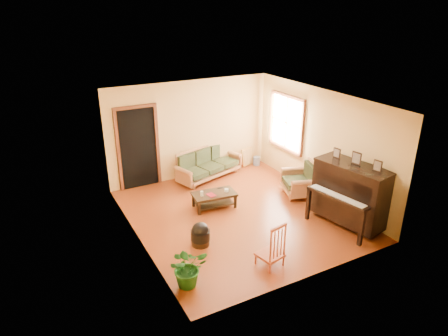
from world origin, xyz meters
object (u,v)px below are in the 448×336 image
sofa (209,164)px  red_chair (270,244)px  armchair (299,179)px  ceramic_crock (257,161)px  potted_plant (188,267)px  piano (350,195)px  footstool (200,237)px  coffee_table (214,200)px

sofa → red_chair: bearing=-117.5°
armchair → ceramic_crock: armchair is taller
armchair → potted_plant: bearing=-134.9°
sofa → armchair: size_ratio=2.19×
sofa → ceramic_crock: (1.62, 0.16, -0.27)m
piano → ceramic_crock: size_ratio=6.10×
red_chair → armchair: bearing=30.8°
red_chair → potted_plant: size_ratio=1.23×
sofa → piano: 3.91m
sofa → footstool: 3.26m
footstool → armchair: bearing=15.7°
sofa → potted_plant: (-2.28, -3.83, -0.04)m
footstool → red_chair: (0.82, -1.19, 0.26)m
sofa → piano: piano is taller
ceramic_crock → potted_plant: potted_plant is taller
coffee_table → armchair: (2.11, -0.40, 0.25)m
footstool → potted_plant: potted_plant is taller
piano → potted_plant: (-3.80, -0.24, -0.32)m
piano → ceramic_crock: 3.79m
armchair → potted_plant: size_ratio=1.20×
sofa → armchair: 2.46m
armchair → sofa: bearing=145.3°
coffee_table → ceramic_crock: (2.27, 1.73, -0.05)m
footstool → red_chair: 1.47m
coffee_table → piano: bearing=-42.9°
ceramic_crock → potted_plant: (-3.90, -3.99, 0.23)m
coffee_table → ceramic_crock: coffee_table is taller
coffee_table → piano: (2.17, -2.02, 0.50)m
coffee_table → armchair: 2.17m
red_chair → ceramic_crock: size_ratio=3.49×
coffee_table → red_chair: 2.46m
armchair → potted_plant: 4.18m
sofa → armchair: armchair is taller
coffee_table → piano: piano is taller
sofa → coffee_table: size_ratio=1.90×
sofa → footstool: sofa is taller
coffee_table → red_chair: (-0.12, -2.45, 0.26)m
footstool → ceramic_crock: 4.39m
armchair → footstool: bearing=-145.5°
sofa → red_chair: (-0.77, -4.02, 0.04)m
red_chair → ceramic_crock: bearing=48.6°
footstool → ceramic_crock: size_ratio=1.49×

